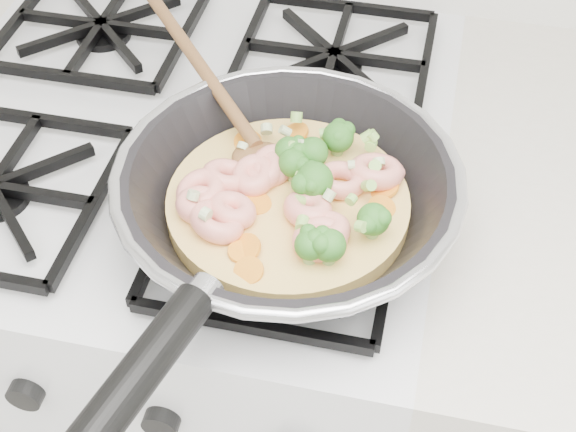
# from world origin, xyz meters

# --- Properties ---
(stove) EXTENTS (0.60, 0.60, 0.92)m
(stove) POSITION_xyz_m (0.00, 1.70, 0.46)
(stove) COLOR white
(stove) RESTS_ON ground
(skillet) EXTENTS (0.38, 0.58, 0.09)m
(skillet) POSITION_xyz_m (0.15, 1.56, 0.96)
(skillet) COLOR black
(skillet) RESTS_ON stove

